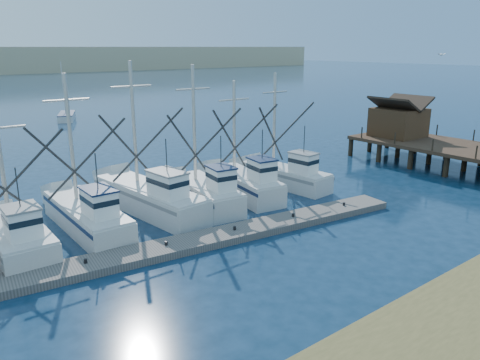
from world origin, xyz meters
The scene contains 6 objects.
ground centered at (0.00, 0.00, 0.00)m, with size 500.00×500.00×0.00m, color #0C2237.
floating_dock centered at (-6.16, 6.54, 0.20)m, with size 29.53×1.97×0.39m, color #68615D.
timber_pier centered at (21.50, 8.46, 2.57)m, with size 7.00×20.00×8.00m.
trawler_fleet centered at (-6.80, 11.54, 0.96)m, with size 28.65×9.64×9.88m.
sailboat_near centered at (4.75, 54.55, 0.49)m, with size 4.25×6.62×8.10m.
flying_gull centered at (18.61, 6.90, 9.48)m, with size 1.10×0.20×0.20m.
Camera 1 is at (-16.65, -12.97, 10.06)m, focal length 35.00 mm.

